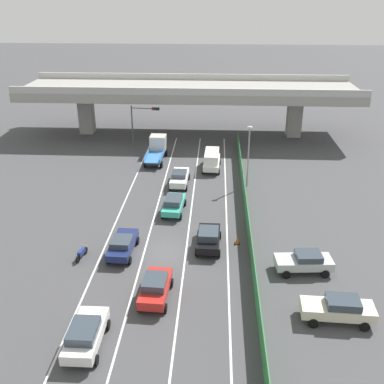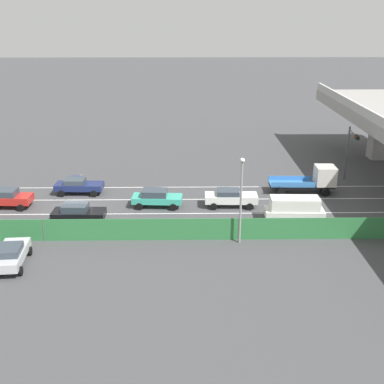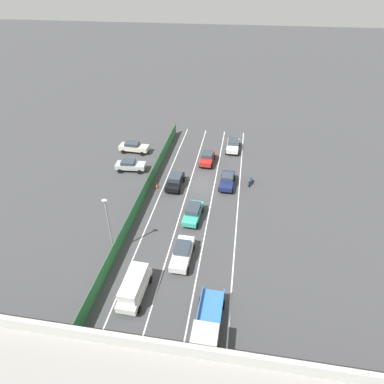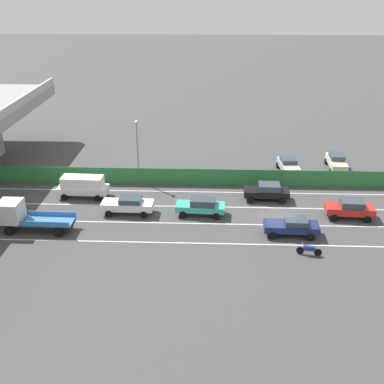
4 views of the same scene
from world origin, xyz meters
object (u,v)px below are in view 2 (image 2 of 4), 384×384
traffic_light (351,146)px  car_van_white (294,208)px  car_taxi_teal (156,197)px  traffic_cone (81,231)px  car_sedan_red (7,198)px  car_sedan_navy (78,185)px  parked_wagon_silver (11,254)px  street_lamp (241,192)px  car_sedan_black (78,213)px  motorcycle (76,179)px  flatbed_truck_blue (315,179)px  car_hatchback_white (231,197)px

traffic_light → car_van_white: bearing=-38.4°
car_taxi_teal → traffic_cone: bearing=-44.0°
car_taxi_teal → traffic_cone: 8.13m
car_sedan_red → car_taxi_teal: 13.37m
car_sedan_navy → parked_wagon_silver: (14.15, -1.76, 0.04)m
car_sedan_navy → car_van_white: car_van_white is taller
car_taxi_teal → street_lamp: (7.32, 6.71, 3.20)m
car_sedan_red → car_sedan_navy: car_sedan_red is taller
car_sedan_black → traffic_cone: car_sedan_black is taller
parked_wagon_silver → motorcycle: bearing=177.1°
car_sedan_red → flatbed_truck_blue: flatbed_truck_blue is taller
car_hatchback_white → parked_wagon_silver: 19.35m
car_hatchback_white → car_van_white: size_ratio=0.96×
car_sedan_navy → street_lamp: (10.75, 14.42, 3.26)m
car_taxi_teal → parked_wagon_silver: car_taxi_teal is taller
car_van_white → traffic_cone: car_van_white is taller
car_sedan_red → traffic_cone: bearing=52.8°
car_van_white → car_sedan_navy: bearing=-109.5°
car_sedan_black → motorcycle: bearing=-167.3°
street_lamp → traffic_cone: bearing=-96.9°
car_van_white → flatbed_truck_blue: size_ratio=0.79×
motorcycle → car_sedan_red: bearing=-36.4°
car_taxi_teal → street_lamp: street_lamp is taller
car_taxi_teal → parked_wagon_silver: 14.30m
flatbed_truck_blue → traffic_light: bearing=121.8°
street_lamp → traffic_cone: street_lamp is taller
parked_wagon_silver → traffic_light: bearing=120.2°
car_sedan_navy → flatbed_truck_blue: size_ratio=0.74×
car_sedan_black → car_sedan_red: bearing=-116.4°
flatbed_truck_blue → car_van_white: bearing=-26.5°
car_sedan_black → flatbed_truck_blue: size_ratio=0.70×
car_hatchback_white → parked_wagon_silver: car_hatchback_white is taller
car_sedan_navy → traffic_light: 27.11m
car_sedan_red → traffic_light: traffic_light is taller
car_sedan_red → motorcycle: car_sedan_red is taller
flatbed_truck_blue → traffic_cone: size_ratio=9.77×
car_sedan_black → flatbed_truck_blue: 22.53m
flatbed_truck_blue → motorcycle: size_ratio=3.24×
car_sedan_navy → parked_wagon_silver: 14.26m
motorcycle → traffic_light: size_ratio=0.34×
car_taxi_teal → motorcycle: car_taxi_teal is taller
car_sedan_red → motorcycle: size_ratio=2.23×
street_lamp → car_van_white: bearing=128.1°
car_van_white → parked_wagon_silver: size_ratio=1.13×
car_hatchback_white → motorcycle: 16.61m
parked_wagon_silver → car_sedan_red: bearing=-160.0°
traffic_light → car_sedan_navy: bearing=-84.7°
car_van_white → street_lamp: street_lamp is taller
car_hatchback_white → traffic_cone: bearing=-64.7°
car_hatchback_white → car_sedan_navy: size_ratio=1.03×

